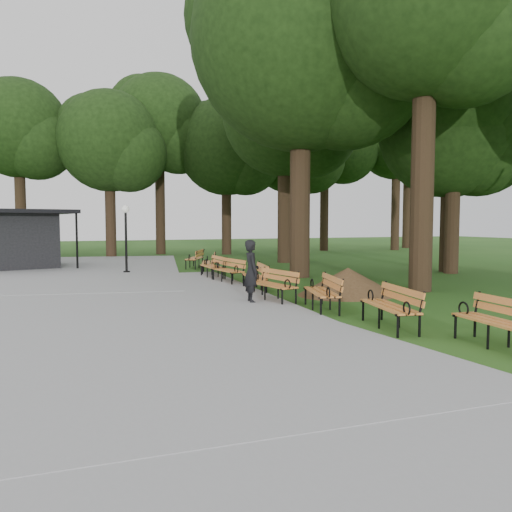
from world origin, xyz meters
name	(u,v)px	position (x,y,z in m)	size (l,w,h in m)	color
ground	(339,320)	(0.00, 0.00, 0.00)	(100.00, 100.00, 0.00)	#224D16
path	(137,308)	(-4.00, 3.00, 0.03)	(12.00, 38.00, 0.06)	#99999C
person	(251,271)	(-1.00, 2.86, 0.85)	(0.62, 0.41, 1.70)	black
kiosk	(15,239)	(-7.89, 15.71, 1.37)	(4.36, 3.79, 2.73)	black
lamp_post	(126,224)	(-3.32, 11.82, 2.09)	(0.32, 0.32, 2.87)	black
dirt_mound	(348,281)	(2.20, 3.23, 0.41)	(2.58, 2.58, 0.81)	#47301C
bench_1	(499,323)	(1.34, -3.07, 0.44)	(1.90, 0.64, 0.88)	orange
bench_2	(389,307)	(0.56, -1.06, 0.44)	(1.90, 0.64, 0.88)	orange
bench_3	(322,292)	(0.26, 1.27, 0.44)	(1.90, 0.64, 0.88)	orange
bench_4	(272,285)	(-0.36, 2.99, 0.44)	(1.90, 0.64, 0.88)	orange
bench_5	(254,277)	(-0.11, 5.01, 0.44)	(1.90, 0.64, 0.88)	orange
bench_6	(227,270)	(-0.29, 7.29, 0.44)	(1.90, 0.64, 0.88)	orange
bench_7	(213,267)	(-0.40, 8.80, 0.44)	(1.90, 0.64, 0.88)	orange
bench_8	(208,263)	(-0.06, 10.71, 0.44)	(1.90, 0.64, 0.88)	orange
bench_9	(194,259)	(-0.04, 13.27, 0.44)	(1.90, 0.64, 0.88)	orange
lawn_tree_0	(427,3)	(4.75, 3.11, 8.79)	(5.93, 5.93, 11.84)	black
lawn_tree_1	(455,101)	(9.51, 6.98, 7.15)	(5.39, 5.39, 9.90)	black
lawn_tree_2	(301,40)	(2.92, 7.99, 9.09)	(8.46, 8.46, 13.37)	black
lawn_tree_4	(285,115)	(5.20, 14.55, 7.80)	(6.62, 6.62, 11.17)	black
lawn_tree_5	(449,128)	(9.81, 7.63, 6.18)	(5.99, 5.99, 9.21)	black
tree_backdrop	(248,139)	(6.24, 23.17, 7.97)	(36.03, 9.52, 15.94)	black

